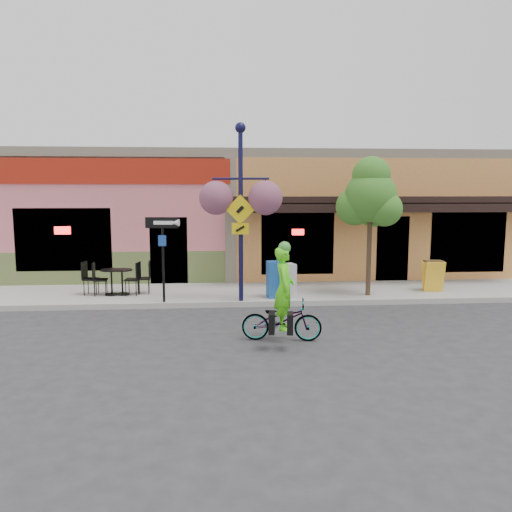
{
  "coord_description": "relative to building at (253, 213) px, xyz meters",
  "views": [
    {
      "loc": [
        -1.41,
        -12.73,
        3.13
      ],
      "look_at": [
        -0.4,
        0.5,
        1.4
      ],
      "focal_mm": 35.0,
      "sensor_mm": 36.0,
      "label": 1
    }
  ],
  "objects": [
    {
      "name": "ground",
      "position": [
        0.0,
        -7.5,
        -2.25
      ],
      "size": [
        90.0,
        90.0,
        0.0
      ],
      "primitive_type": "plane",
      "color": "#2D2D30",
      "rests_on": "ground"
    },
    {
      "name": "sidewalk",
      "position": [
        0.0,
        -5.5,
        -2.17
      ],
      "size": [
        24.0,
        3.0,
        0.15
      ],
      "primitive_type": "cube",
      "color": "#9E9B93",
      "rests_on": "ground"
    },
    {
      "name": "curb",
      "position": [
        0.0,
        -6.95,
        -2.17
      ],
      "size": [
        24.0,
        0.12,
        0.15
      ],
      "primitive_type": "cube",
      "color": "#A8A59E",
      "rests_on": "ground"
    },
    {
      "name": "building",
      "position": [
        0.0,
        0.0,
        0.0
      ],
      "size": [
        18.2,
        8.2,
        4.5
      ],
      "primitive_type": null,
      "color": "#D86A75",
      "rests_on": "ground"
    },
    {
      "name": "bicycle",
      "position": [
        -0.09,
        -10.08,
        -1.81
      ],
      "size": [
        1.75,
        0.83,
        0.88
      ],
      "primitive_type": "imported",
      "rotation": [
        0.0,
        0.0,
        1.42
      ],
      "color": "maroon",
      "rests_on": "ground"
    },
    {
      "name": "cyclist_rider",
      "position": [
        -0.04,
        -10.08,
        -1.38
      ],
      "size": [
        0.51,
        0.69,
        1.74
      ],
      "primitive_type": "imported",
      "rotation": [
        0.0,
        0.0,
        1.42
      ],
      "color": "#56E918",
      "rests_on": "ground"
    },
    {
      "name": "lamp_post",
      "position": [
        -0.79,
        -6.83,
        0.29
      ],
      "size": [
        1.6,
        0.83,
        4.78
      ],
      "primitive_type": null,
      "rotation": [
        0.0,
        0.0,
        -0.15
      ],
      "color": "#121138",
      "rests_on": "sidewalk"
    },
    {
      "name": "one_way_sign",
      "position": [
        -2.88,
        -6.85,
        -0.95
      ],
      "size": [
        0.9,
        0.3,
        2.3
      ],
      "primitive_type": null,
      "rotation": [
        0.0,
        0.0,
        -0.13
      ],
      "color": "black",
      "rests_on": "sidewalk"
    },
    {
      "name": "cafe_set_left",
      "position": [
        -4.48,
        -5.8,
        -1.61
      ],
      "size": [
        1.72,
        1.03,
        0.97
      ],
      "primitive_type": null,
      "rotation": [
        0.0,
        0.0,
        -0.14
      ],
      "color": "black",
      "rests_on": "sidewalk"
    },
    {
      "name": "cafe_set_right",
      "position": [
        -4.19,
        -5.76,
        -1.62
      ],
      "size": [
        1.67,
        0.95,
        0.96
      ],
      "primitive_type": null,
      "rotation": [
        0.0,
        0.0,
        0.1
      ],
      "color": "black",
      "rests_on": "sidewalk"
    },
    {
      "name": "newspaper_box_blue",
      "position": [
        0.2,
        -6.49,
        -1.59
      ],
      "size": [
        0.51,
        0.46,
        1.03
      ],
      "primitive_type": null,
      "rotation": [
        0.0,
        0.0,
        0.12
      ],
      "color": "#194E97",
      "rests_on": "sidewalk"
    },
    {
      "name": "newspaper_box_grey",
      "position": [
        0.5,
        -6.54,
        -1.62
      ],
      "size": [
        0.54,
        0.51,
        0.96
      ],
      "primitive_type": null,
      "rotation": [
        0.0,
        0.0,
        0.28
      ],
      "color": "#AFAFAF",
      "rests_on": "sidewalk"
    },
    {
      "name": "street_tree",
      "position": [
        2.9,
        -6.37,
        -0.1
      ],
      "size": [
        1.92,
        1.92,
        4.0
      ],
      "primitive_type": null,
      "rotation": [
        0.0,
        0.0,
        -0.27
      ],
      "color": "#3D7A26",
      "rests_on": "sidewalk"
    },
    {
      "name": "sandwich_board",
      "position": [
        4.98,
        -6.13,
        -1.64
      ],
      "size": [
        0.6,
        0.48,
        0.93
      ],
      "primitive_type": null,
      "rotation": [
        0.0,
        0.0,
        -0.13
      ],
      "color": "yellow",
      "rests_on": "sidewalk"
    }
  ]
}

